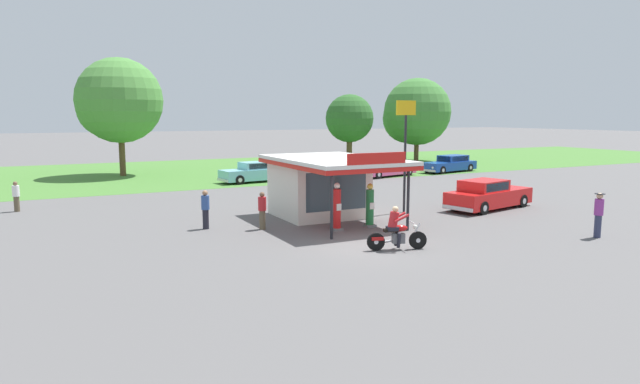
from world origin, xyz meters
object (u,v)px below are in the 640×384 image
object	(u,v)px
gas_pump_nearside	(337,209)
bystander_strolling_foreground	(16,196)
bystander_admiring_sedan	(205,209)
roadside_pole_sign	(405,138)
gas_pump_offside	(370,207)
parked_car_back_row_centre_right	(385,167)
motorcycle_with_rider	(396,232)
featured_classic_sedan	(488,195)
parked_car_back_row_centre_left	(450,164)
bystander_chatting_near_pumps	(599,213)
bystander_standing_back_lot	(262,210)
parked_car_second_row_spare	(257,173)

from	to	relation	value
gas_pump_nearside	bystander_strolling_foreground	bearing A→B (deg)	137.30
bystander_admiring_sedan	roadside_pole_sign	xyz separation A→B (m)	(9.81, -0.46, 2.81)
gas_pump_nearside	gas_pump_offside	bearing A→B (deg)	-0.00
gas_pump_nearside	parked_car_back_row_centre_right	size ratio (longest dim) A/B	0.36
motorcycle_with_rider	featured_classic_sedan	distance (m)	10.46
motorcycle_with_rider	bystander_strolling_foreground	world-z (taller)	motorcycle_with_rider
gas_pump_offside	parked_car_back_row_centre_left	world-z (taller)	gas_pump_offside
bystander_admiring_sedan	parked_car_back_row_centre_right	bearing A→B (deg)	36.96
featured_classic_sedan	parked_car_back_row_centre_right	distance (m)	15.48
gas_pump_offside	bystander_chatting_near_pumps	distance (m)	8.98
gas_pump_offside	bystander_standing_back_lot	xyz separation A→B (m)	(-4.31, 1.57, -0.02)
motorcycle_with_rider	roadside_pole_sign	size ratio (longest dim) A/B	0.39
parked_car_second_row_spare	roadside_pole_sign	world-z (taller)	roadside_pole_sign
parked_car_back_row_centre_right	parked_car_second_row_spare	bearing A→B (deg)	173.32
gas_pump_offside	gas_pump_nearside	bearing A→B (deg)	180.00
parked_car_back_row_centre_right	parked_car_back_row_centre_left	world-z (taller)	parked_car_back_row_centre_right
parked_car_second_row_spare	bystander_chatting_near_pumps	bearing A→B (deg)	-76.61
gas_pump_offside	roadside_pole_sign	world-z (taller)	roadside_pole_sign
gas_pump_nearside	parked_car_back_row_centre_right	xyz separation A→B (m)	(13.08, 16.18, -0.21)
parked_car_back_row_centre_right	bystander_chatting_near_pumps	distance (m)	22.49
bystander_strolling_foreground	bystander_chatting_near_pumps	bearing A→B (deg)	-39.58
gas_pump_nearside	roadside_pole_sign	xyz separation A→B (m)	(5.01, 2.26, 2.75)
bystander_chatting_near_pumps	bystander_admiring_sedan	bearing A→B (deg)	147.15
bystander_strolling_foreground	roadside_pole_sign	bearing A→B (deg)	-27.45
parked_car_back_row_centre_right	parked_car_back_row_centre_left	distance (m)	6.79
parked_car_back_row_centre_left	bystander_chatting_near_pumps	bearing A→B (deg)	-117.03
parked_car_second_row_spare	bystander_admiring_sedan	distance (m)	16.56
motorcycle_with_rider	bystander_standing_back_lot	xyz separation A→B (m)	(-2.96, 5.49, 0.18)
parked_car_back_row_centre_right	gas_pump_offside	bearing A→B (deg)	-125.33
parked_car_back_row_centre_left	bystander_admiring_sedan	bearing A→B (deg)	-150.73
gas_pump_nearside	bystander_admiring_sedan	xyz separation A→B (m)	(-4.80, 2.73, -0.05)
parked_car_second_row_spare	bystander_chatting_near_pumps	distance (m)	23.84
gas_pump_offside	parked_car_second_row_spare	world-z (taller)	gas_pump_offside
bystander_strolling_foreground	bystander_standing_back_lot	world-z (taller)	bystander_standing_back_lot
gas_pump_offside	bystander_chatting_near_pumps	xyz separation A→B (m)	(6.84, -5.82, 0.10)
featured_classic_sedan	gas_pump_offside	bearing A→B (deg)	-171.66
gas_pump_nearside	parked_car_back_row_centre_right	bearing A→B (deg)	51.05
motorcycle_with_rider	bystander_admiring_sedan	xyz separation A→B (m)	(-5.06, 6.64, 0.21)
gas_pump_offside	motorcycle_with_rider	distance (m)	4.15
parked_car_back_row_centre_right	bystander_strolling_foreground	xyz separation A→B (m)	(-25.13, -5.05, 0.09)
motorcycle_with_rider	bystander_chatting_near_pumps	distance (m)	8.41
gas_pump_offside	bystander_chatting_near_pumps	world-z (taller)	gas_pump_offside
bystander_admiring_sedan	bystander_standing_back_lot	size ratio (longest dim) A/B	1.04
parked_car_back_row_centre_left	bystander_standing_back_lot	xyz separation A→B (m)	(-22.56, -14.97, 0.18)
bystander_chatting_near_pumps	roadside_pole_sign	world-z (taller)	roadside_pole_sign
gas_pump_nearside	bystander_chatting_near_pumps	world-z (taller)	gas_pump_nearside
bystander_admiring_sedan	bystander_strolling_foreground	bearing A→B (deg)	130.82
parked_car_second_row_spare	roadside_pole_sign	bearing A→B (deg)	-82.16
roadside_pole_sign	bystander_chatting_near_pumps	bearing A→B (deg)	-66.97
gas_pump_nearside	bystander_admiring_sedan	distance (m)	5.52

